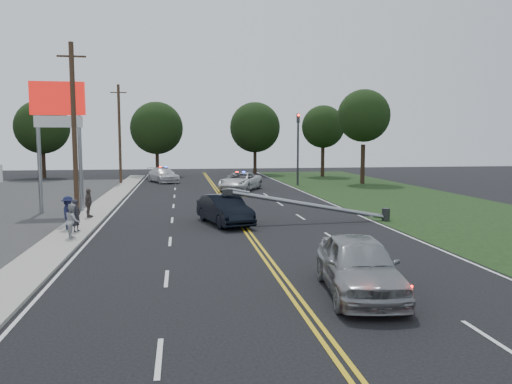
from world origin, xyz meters
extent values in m
plane|color=black|center=(0.00, 0.00, 0.00)|extent=(120.00, 120.00, 0.00)
cube|color=#9D988E|center=(-8.40, 10.00, 0.06)|extent=(1.80, 70.00, 0.12)
cube|color=black|center=(13.50, 10.00, 0.01)|extent=(12.00, 80.00, 0.01)
cube|color=gold|center=(0.00, 10.00, 0.01)|extent=(0.36, 80.00, 0.00)
cylinder|color=gray|center=(-11.70, 14.00, 3.50)|extent=(0.24, 0.24, 7.00)
cylinder|color=gray|center=(-9.30, 14.00, 3.50)|extent=(0.24, 0.24, 7.00)
cube|color=#B7100C|center=(-10.50, 14.00, 7.00)|extent=(3.20, 0.35, 2.00)
cube|color=white|center=(-10.50, 14.00, 5.60)|extent=(2.80, 0.30, 0.70)
cylinder|color=#2D2D30|center=(8.30, 30.00, 3.50)|extent=(0.20, 0.20, 7.00)
cube|color=#2D2D30|center=(8.30, 30.00, 6.60)|extent=(0.28, 0.28, 0.90)
sphere|color=#FF0C07|center=(8.30, 29.84, 6.90)|extent=(0.22, 0.22, 0.22)
cylinder|color=#2D2D30|center=(8.10, 8.00, 0.35)|extent=(0.44, 0.44, 0.70)
cylinder|color=gray|center=(3.67, 8.00, 0.98)|extent=(8.90, 0.24, 1.80)
cube|color=#2D2D30|center=(-0.76, 8.00, 1.76)|extent=(0.55, 0.32, 0.30)
cylinder|color=#382619|center=(-9.20, 12.00, 5.00)|extent=(0.28, 0.28, 10.00)
cube|color=#382619|center=(-9.20, 12.00, 9.20)|extent=(1.60, 0.10, 0.10)
cylinder|color=#382619|center=(-9.20, 34.00, 5.00)|extent=(0.28, 0.28, 10.00)
cube|color=#382619|center=(-9.20, 34.00, 9.20)|extent=(1.60, 0.10, 0.10)
cylinder|color=black|center=(-19.05, 43.54, 1.74)|extent=(0.44, 0.44, 3.47)
sphere|color=black|center=(-19.05, 43.54, 5.98)|extent=(6.24, 6.24, 6.24)
cylinder|color=black|center=(-6.01, 45.09, 1.72)|extent=(0.44, 0.44, 3.44)
sphere|color=black|center=(-6.01, 45.09, 5.93)|extent=(6.46, 6.46, 6.46)
cylinder|color=black|center=(6.48, 46.35, 1.77)|extent=(0.44, 0.44, 3.54)
sphere|color=black|center=(6.48, 46.35, 6.09)|extent=(6.51, 6.51, 6.51)
cylinder|color=black|center=(14.12, 41.25, 1.77)|extent=(0.44, 0.44, 3.53)
sphere|color=black|center=(14.12, 41.25, 6.08)|extent=(5.19, 5.19, 5.19)
cylinder|color=black|center=(15.31, 30.76, 2.01)|extent=(0.44, 0.44, 4.02)
sphere|color=black|center=(15.31, 30.76, 6.93)|extent=(5.32, 5.32, 5.32)
imported|color=black|center=(-0.90, 8.20, 0.78)|extent=(2.89, 5.04, 1.57)
imported|color=gray|center=(1.91, -4.46, 0.86)|extent=(2.64, 5.24, 1.71)
imported|color=silver|center=(2.11, 26.04, 0.80)|extent=(4.90, 6.33, 1.60)
imported|color=silver|center=(-4.99, 35.50, 0.76)|extent=(3.89, 5.68, 1.53)
imported|color=#25242C|center=(-8.15, 6.48, 0.89)|extent=(0.54, 0.65, 1.55)
imported|color=#AEAEB3|center=(-8.01, 4.94, 0.89)|extent=(0.77, 0.88, 1.55)
imported|color=#1A1D41|center=(-8.67, 7.22, 0.94)|extent=(0.74, 1.13, 1.64)
imported|color=#5A4C48|center=(-8.37, 10.98, 0.94)|extent=(0.55, 1.01, 1.64)
camera|label=1|loc=(-3.20, -18.09, 4.50)|focal=35.00mm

